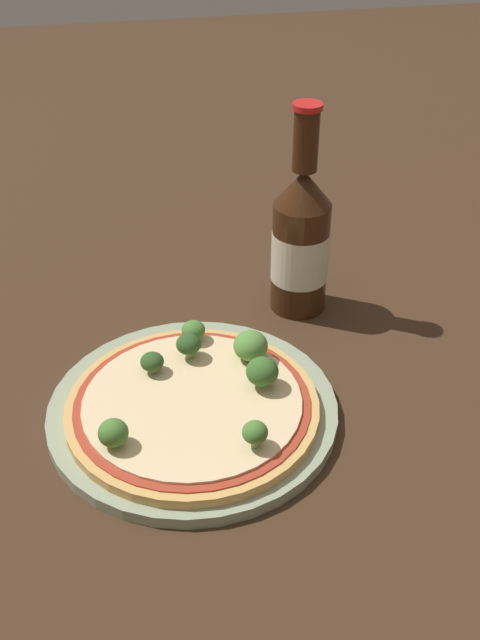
{
  "coord_description": "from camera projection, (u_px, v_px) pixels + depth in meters",
  "views": [
    {
      "loc": [
        -0.08,
        -0.55,
        0.48
      ],
      "look_at": [
        0.04,
        0.03,
        0.06
      ],
      "focal_mm": 42.0,
      "sensor_mm": 36.0,
      "label": 1
    }
  ],
  "objects": [
    {
      "name": "broccoli_floret_6",
      "position": [
        195.0,
        330.0,
        0.75
      ],
      "size": [
        0.02,
        0.02,
        0.02
      ],
      "color": "#89A866",
      "rests_on": "pizza"
    },
    {
      "name": "broccoli_floret_0",
      "position": [
        113.0,
        433.0,
        0.63
      ],
      "size": [
        0.03,
        0.03,
        0.03
      ],
      "color": "#89A866",
      "rests_on": "pizza"
    },
    {
      "name": "broccoli_floret_5",
      "position": [
        189.0,
        344.0,
        0.73
      ],
      "size": [
        0.02,
        0.02,
        0.03
      ],
      "color": "#89A866",
      "rests_on": "pizza"
    },
    {
      "name": "broccoli_floret_4",
      "position": [
        255.0,
        433.0,
        0.63
      ],
      "size": [
        0.02,
        0.02,
        0.03
      ],
      "color": "#89A866",
      "rests_on": "pizza"
    },
    {
      "name": "pizza",
      "position": [
        192.0,
        406.0,
        0.69
      ],
      "size": [
        0.23,
        0.23,
        0.01
      ],
      "color": "tan",
      "rests_on": "plate"
    },
    {
      "name": "broccoli_floret_1",
      "position": [
        262.0,
        372.0,
        0.69
      ],
      "size": [
        0.03,
        0.03,
        0.03
      ],
      "color": "#89A866",
      "rests_on": "pizza"
    },
    {
      "name": "beer_bottle",
      "position": [
        301.0,
        240.0,
        0.81
      ],
      "size": [
        0.06,
        0.06,
        0.24
      ],
      "color": "#381E0F",
      "rests_on": "ground_plane"
    },
    {
      "name": "ground_plane",
      "position": [
        204.0,
        394.0,
        0.73
      ],
      "size": [
        3.0,
        3.0,
        0.0
      ],
      "primitive_type": "plane",
      "color": "#3D2819"
    },
    {
      "name": "broccoli_floret_3",
      "position": [
        152.0,
        362.0,
        0.71
      ],
      "size": [
        0.02,
        0.02,
        0.02
      ],
      "color": "#89A866",
      "rests_on": "pizza"
    },
    {
      "name": "broccoli_floret_2",
      "position": [
        251.0,
        346.0,
        0.73
      ],
      "size": [
        0.03,
        0.03,
        0.03
      ],
      "color": "#89A866",
      "rests_on": "pizza"
    },
    {
      "name": "plate",
      "position": [
        193.0,
        410.0,
        0.7
      ],
      "size": [
        0.27,
        0.27,
        0.01
      ],
      "color": "#93A384",
      "rests_on": "ground_plane"
    }
  ]
}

